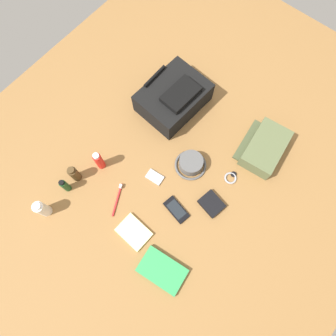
{
  "coord_description": "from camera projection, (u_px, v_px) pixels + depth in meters",
  "views": [
    {
      "loc": [
        -0.36,
        -0.29,
        1.41
      ],
      "look_at": [
        0.0,
        0.0,
        0.04
      ],
      "focal_mm": 31.49,
      "sensor_mm": 36.0,
      "label": 1
    }
  ],
  "objects": [
    {
      "name": "ground_plane",
      "position": [
        168.0,
        171.0,
        1.5
      ],
      "size": [
        2.64,
        2.02,
        0.02
      ],
      "primitive_type": "cube",
      "color": "olive",
      "rests_on": "ground"
    },
    {
      "name": "shampoo_bottle",
      "position": [
        65.0,
        186.0,
        1.41
      ],
      "size": [
        0.03,
        0.03,
        0.11
      ],
      "color": "#19471E",
      "rests_on": "ground_plane"
    },
    {
      "name": "toothbrush",
      "position": [
        118.0,
        198.0,
        1.44
      ],
      "size": [
        0.15,
        0.08,
        0.02
      ],
      "color": "red",
      "rests_on": "ground_plane"
    },
    {
      "name": "paperback_novel",
      "position": [
        162.0,
        270.0,
        1.33
      ],
      "size": [
        0.16,
        0.22,
        0.02
      ],
      "color": "#2D934C",
      "rests_on": "ground_plane"
    },
    {
      "name": "sunscreen_spray",
      "position": [
        99.0,
        161.0,
        1.43
      ],
      "size": [
        0.04,
        0.04,
        0.14
      ],
      "color": "red",
      "rests_on": "ground_plane"
    },
    {
      "name": "bucket_hat",
      "position": [
        191.0,
        164.0,
        1.47
      ],
      "size": [
        0.16,
        0.16,
        0.07
      ],
      "color": "#545454",
      "rests_on": "ground_plane"
    },
    {
      "name": "cologne_bottle",
      "position": [
        74.0,
        174.0,
        1.42
      ],
      "size": [
        0.04,
        0.04,
        0.12
      ],
      "color": "#473319",
      "rests_on": "ground_plane"
    },
    {
      "name": "wallet",
      "position": [
        212.0,
        203.0,
        1.42
      ],
      "size": [
        0.11,
        0.12,
        0.02
      ],
      "primitive_type": "cube",
      "rotation": [
        0.0,
        0.0,
        -0.18
      ],
      "color": "black",
      "rests_on": "ground_plane"
    },
    {
      "name": "notepad",
      "position": [
        134.0,
        232.0,
        1.38
      ],
      "size": [
        0.12,
        0.15,
        0.02
      ],
      "primitive_type": "cube",
      "rotation": [
        0.0,
        0.0,
        -0.05
      ],
      "color": "beige",
      "rests_on": "ground_plane"
    },
    {
      "name": "media_player",
      "position": [
        155.0,
        177.0,
        1.47
      ],
      "size": [
        0.06,
        0.09,
        0.01
      ],
      "color": "#B7B7BC",
      "rests_on": "ground_plane"
    },
    {
      "name": "wristwatch",
      "position": [
        231.0,
        178.0,
        1.47
      ],
      "size": [
        0.07,
        0.06,
        0.01
      ],
      "color": "#99999E",
      "rests_on": "ground_plane"
    },
    {
      "name": "backpack",
      "position": [
        174.0,
        98.0,
        1.54
      ],
      "size": [
        0.36,
        0.29,
        0.16
      ],
      "color": "black",
      "rests_on": "ground_plane"
    },
    {
      "name": "toothpaste_tube",
      "position": [
        42.0,
        209.0,
        1.36
      ],
      "size": [
        0.05,
        0.05,
        0.13
      ],
      "color": "white",
      "rests_on": "ground_plane"
    },
    {
      "name": "toiletry_pouch",
      "position": [
        264.0,
        148.0,
        1.48
      ],
      "size": [
        0.28,
        0.23,
        0.09
      ],
      "color": "#56603D",
      "rests_on": "ground_plane"
    },
    {
      "name": "cell_phone",
      "position": [
        176.0,
        210.0,
        1.42
      ],
      "size": [
        0.09,
        0.14,
        0.01
      ],
      "color": "black",
      "rests_on": "ground_plane"
    }
  ]
}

